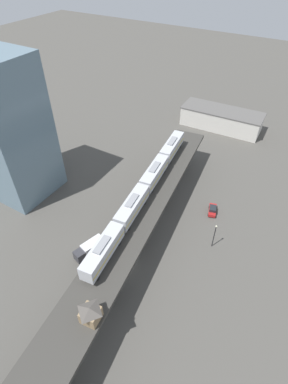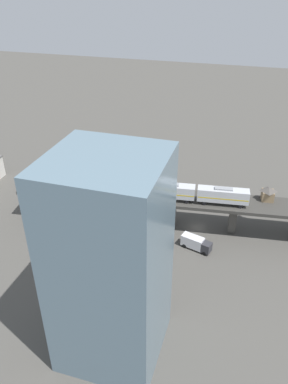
{
  "view_description": "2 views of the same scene",
  "coord_description": "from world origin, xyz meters",
  "views": [
    {
      "loc": [
        22.9,
        -30.68,
        55.12
      ],
      "look_at": [
        -3.08,
        13.3,
        10.06
      ],
      "focal_mm": 28.0,
      "sensor_mm": 36.0,
      "label": 1
    },
    {
      "loc": [
        -78.43,
        -9.42,
        56.42
      ],
      "look_at": [
        -3.08,
        13.3,
        10.06
      ],
      "focal_mm": 35.0,
      "sensor_mm": 36.0,
      "label": 2
    }
  ],
  "objects": [
    {
      "name": "ground_plane",
      "position": [
        0.0,
        0.0,
        0.0
      ],
      "size": [
        400.0,
        400.0,
        0.0
      ],
      "primitive_type": "plane",
      "color": "#4C4944"
    },
    {
      "name": "office_tower",
      "position": [
        -38.46,
        7.9,
        18.0
      ],
      "size": [
        16.0,
        16.0,
        36.0
      ],
      "color": "slate",
      "rests_on": "ground"
    },
    {
      "name": "elevated_viaduct",
      "position": [
        0.02,
        -0.19,
        7.32
      ],
      "size": [
        19.8,
        92.33,
        8.56
      ],
      "color": "#393733",
      "rests_on": "ground"
    },
    {
      "name": "street_lamp",
      "position": [
        14.21,
        14.84,
        4.11
      ],
      "size": [
        0.44,
        0.44,
        6.94
      ],
      "color": "black",
      "rests_on": "ground"
    },
    {
      "name": "signal_hut",
      "position": [
        4.39,
        -15.71,
        10.36
      ],
      "size": [
        3.6,
        3.6,
        3.4
      ],
      "color": "#8C7251",
      "rests_on": "elevated_viaduct"
    },
    {
      "name": "street_car_red",
      "position": [
        10.31,
        25.2,
        0.94
      ],
      "size": [
        2.98,
        4.73,
        1.89
      ],
      "color": "#AD1E1E",
      "rests_on": "ground"
    },
    {
      "name": "subway_train",
      "position": [
        -3.08,
        13.3,
        11.1
      ],
      "size": [
        9.0,
        49.76,
        4.45
      ],
      "color": "silver",
      "rests_on": "elevated_viaduct"
    },
    {
      "name": "delivery_truck",
      "position": [
        -8.59,
        -1.05,
        1.76
      ],
      "size": [
        4.18,
        7.54,
        3.2
      ],
      "color": "#333338",
      "rests_on": "ground"
    }
  ]
}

